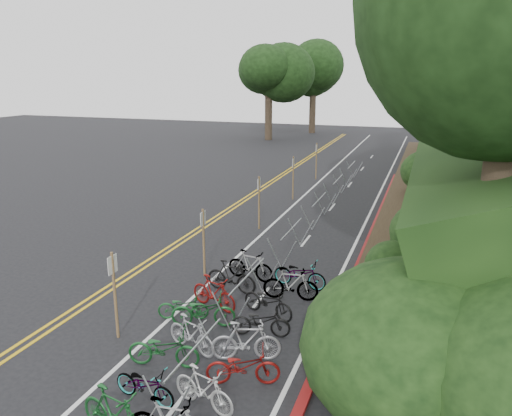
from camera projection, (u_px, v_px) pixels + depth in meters
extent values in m
plane|color=black|center=(107.00, 341.00, 13.58)|extent=(120.00, 120.00, 0.00)
cube|color=gold|center=(197.00, 229.00, 23.37)|extent=(0.12, 80.00, 0.01)
cube|color=gold|center=(202.00, 229.00, 23.28)|extent=(0.12, 80.00, 0.01)
cube|color=silver|center=(260.00, 236.00, 22.37)|extent=(0.12, 80.00, 0.01)
cube|color=silver|center=(354.00, 246.00, 21.02)|extent=(0.12, 80.00, 0.01)
cube|color=silver|center=(172.00, 411.00, 10.77)|extent=(0.10, 1.60, 0.01)
cube|color=silver|center=(261.00, 297.00, 16.23)|extent=(0.10, 1.60, 0.01)
cube|color=silver|center=(306.00, 241.00, 21.69)|extent=(0.10, 1.60, 0.01)
cube|color=silver|center=(332.00, 207.00, 27.16)|extent=(0.10, 1.60, 0.01)
cube|color=silver|center=(350.00, 185.00, 32.62)|extent=(0.10, 1.60, 0.01)
cube|color=silver|center=(362.00, 169.00, 38.09)|extent=(0.10, 1.60, 0.01)
cube|color=silver|center=(372.00, 157.00, 43.55)|extent=(0.10, 1.60, 0.01)
cube|color=maroon|center=(372.00, 232.00, 22.67)|extent=(0.25, 28.00, 0.10)
cube|color=#382819|center=(402.00, 187.00, 31.55)|extent=(1.40, 44.00, 0.16)
ellipsoid|color=#284C19|center=(391.00, 299.00, 13.74)|extent=(2.00, 2.80, 1.60)
ellipsoid|color=#284C19|center=(426.00, 232.00, 17.90)|extent=(2.60, 3.64, 2.08)
ellipsoid|color=#284C19|center=(457.00, 187.00, 22.87)|extent=(2.20, 3.08, 1.76)
ellipsoid|color=#284C19|center=(427.00, 171.00, 28.89)|extent=(3.00, 4.20, 2.40)
ellipsoid|color=#284C19|center=(439.00, 154.00, 34.09)|extent=(2.40, 3.36, 1.92)
ellipsoid|color=#284C19|center=(459.00, 138.00, 37.14)|extent=(2.80, 3.92, 2.24)
ellipsoid|color=#284C19|center=(392.00, 265.00, 16.57)|extent=(1.80, 2.52, 1.44)
ellipsoid|color=#284C19|center=(472.00, 161.00, 26.09)|extent=(3.20, 4.48, 2.56)
ellipsoid|color=black|center=(418.00, 343.00, 11.16)|extent=(5.28, 6.16, 3.52)
cylinder|color=#2D2319|center=(495.00, 205.00, 12.25)|extent=(0.79, 0.79, 5.44)
cylinder|color=#2D2319|center=(508.00, 94.00, 33.58)|extent=(0.81, 0.81, 5.86)
cylinder|color=#2D2319|center=(269.00, 115.00, 54.00)|extent=(0.79, 0.79, 5.44)
ellipsoid|color=black|center=(269.00, 67.00, 52.71)|extent=(7.44, 7.44, 7.07)
cylinder|color=#2D2319|center=(312.00, 112.00, 60.38)|extent=(0.77, 0.77, 5.02)
ellipsoid|color=black|center=(314.00, 74.00, 59.21)|extent=(6.51, 6.51, 6.18)
cylinder|color=#989BA1|center=(195.00, 347.00, 11.22)|extent=(0.05, 2.83, 0.05)
cylinder|color=#989BA1|center=(155.00, 400.00, 10.26)|extent=(0.55, 0.04, 1.07)
cylinder|color=#989BA1|center=(179.00, 406.00, 10.08)|extent=(0.55, 0.04, 1.07)
cylinder|color=#989BA1|center=(209.00, 339.00, 12.65)|extent=(0.55, 0.04, 1.07)
cylinder|color=#989BA1|center=(229.00, 342.00, 12.47)|extent=(0.55, 0.04, 1.07)
cylinder|color=#989BA1|center=(248.00, 275.00, 15.05)|extent=(0.05, 3.00, 0.05)
cylinder|color=#989BA1|center=(221.00, 311.00, 14.02)|extent=(0.58, 0.04, 1.13)
cylinder|color=#989BA1|center=(240.00, 315.00, 13.84)|extent=(0.58, 0.04, 1.13)
cylinder|color=#989BA1|center=(255.00, 275.00, 16.57)|extent=(0.58, 0.04, 1.13)
cylinder|color=#989BA1|center=(271.00, 277.00, 16.39)|extent=(0.58, 0.04, 1.13)
cylinder|color=#989BA1|center=(292.00, 228.00, 19.61)|extent=(0.05, 3.00, 0.05)
cylinder|color=#989BA1|center=(274.00, 253.00, 18.57)|extent=(0.58, 0.04, 1.13)
cylinder|color=#989BA1|center=(289.00, 255.00, 18.39)|extent=(0.58, 0.04, 1.13)
cylinder|color=#989BA1|center=(294.00, 231.00, 21.12)|extent=(0.58, 0.04, 1.13)
cylinder|color=#989BA1|center=(307.00, 233.00, 20.94)|extent=(0.58, 0.04, 1.13)
cylinder|color=#989BA1|center=(319.00, 199.00, 24.16)|extent=(0.05, 3.00, 0.05)
cylinder|color=#989BA1|center=(306.00, 218.00, 23.12)|extent=(0.58, 0.04, 1.13)
cylinder|color=#989BA1|center=(318.00, 219.00, 22.94)|extent=(0.58, 0.04, 1.13)
cylinder|color=#989BA1|center=(319.00, 203.00, 25.67)|extent=(0.58, 0.04, 1.13)
cylinder|color=#989BA1|center=(330.00, 204.00, 25.49)|extent=(0.58, 0.04, 1.13)
cylinder|color=#989BA1|center=(338.00, 179.00, 28.71)|extent=(0.05, 3.00, 0.05)
cylinder|color=#989BA1|center=(328.00, 194.00, 27.68)|extent=(0.58, 0.04, 1.13)
cylinder|color=#989BA1|center=(338.00, 195.00, 27.50)|extent=(0.58, 0.04, 1.13)
cylinder|color=#989BA1|center=(337.00, 184.00, 30.23)|extent=(0.58, 0.04, 1.13)
cylinder|color=#989BA1|center=(346.00, 184.00, 30.05)|extent=(0.58, 0.04, 1.13)
cylinder|color=#989BA1|center=(351.00, 165.00, 33.27)|extent=(0.05, 3.00, 0.05)
cylinder|color=#989BA1|center=(343.00, 177.00, 32.23)|extent=(0.58, 0.04, 1.13)
cylinder|color=#989BA1|center=(352.00, 177.00, 32.05)|extent=(0.58, 0.04, 1.13)
cylinder|color=#989BA1|center=(350.00, 169.00, 34.78)|extent=(0.58, 0.04, 1.13)
cylinder|color=#989BA1|center=(358.00, 170.00, 34.60)|extent=(0.58, 0.04, 1.13)
cylinder|color=brown|center=(115.00, 296.00, 13.45)|extent=(0.08, 0.08, 2.50)
cube|color=silver|center=(112.00, 265.00, 13.21)|extent=(0.02, 0.40, 0.50)
cylinder|color=brown|center=(204.00, 243.00, 17.62)|extent=(0.08, 0.08, 2.50)
cube|color=silver|center=(203.00, 219.00, 17.38)|extent=(0.02, 0.40, 0.50)
cylinder|color=brown|center=(259.00, 203.00, 23.08)|extent=(0.08, 0.08, 2.50)
cube|color=silver|center=(259.00, 184.00, 22.84)|extent=(0.02, 0.40, 0.50)
cylinder|color=brown|center=(293.00, 178.00, 28.54)|extent=(0.08, 0.08, 2.50)
cube|color=silver|center=(293.00, 163.00, 28.31)|extent=(0.02, 0.40, 0.50)
cylinder|color=brown|center=(316.00, 161.00, 34.01)|extent=(0.08, 0.08, 2.50)
cube|color=silver|center=(317.00, 148.00, 33.77)|extent=(0.02, 0.40, 0.50)
imported|color=#144C1E|center=(183.00, 307.00, 14.71)|extent=(0.97, 1.60, 0.79)
imported|color=#144C1E|center=(115.00, 414.00, 9.85)|extent=(0.91, 1.90, 1.10)
imported|color=slate|center=(145.00, 385.00, 10.98)|extent=(0.79, 1.67, 0.84)
imported|color=beige|center=(204.00, 389.00, 10.73)|extent=(0.88, 1.69, 0.98)
imported|color=#144C1E|center=(164.00, 349.00, 12.31)|extent=(0.99, 1.92, 0.96)
imported|color=maroon|center=(243.00, 366.00, 11.60)|extent=(1.15, 1.84, 0.91)
imported|color=#9E9EA3|center=(191.00, 334.00, 12.97)|extent=(1.00, 1.70, 0.98)
imported|color=#9E9EA3|center=(246.00, 341.00, 12.54)|extent=(1.06, 1.85, 1.07)
imported|color=#144C1E|center=(203.00, 311.00, 14.26)|extent=(1.19, 1.96, 0.97)
imported|color=black|center=(261.00, 321.00, 13.75)|extent=(0.88, 1.73, 0.87)
imported|color=maroon|center=(214.00, 293.00, 15.35)|extent=(1.03, 1.81, 1.05)
imported|color=black|center=(268.00, 301.00, 14.87)|extent=(1.23, 1.92, 0.95)
imported|color=black|center=(231.00, 276.00, 16.53)|extent=(0.69, 1.85, 1.08)
imported|color=slate|center=(291.00, 284.00, 15.93)|extent=(0.74, 1.84, 1.08)
imported|color=slate|center=(250.00, 265.00, 17.50)|extent=(0.78, 1.84, 1.07)
imported|color=slate|center=(300.00, 274.00, 16.88)|extent=(0.88, 1.94, 0.98)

